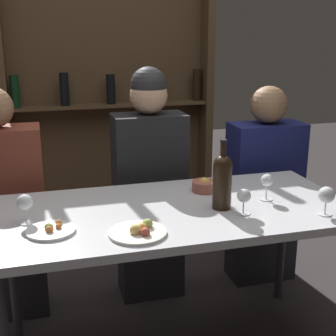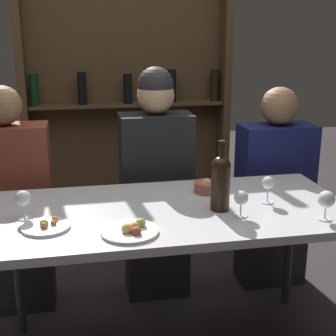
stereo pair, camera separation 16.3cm
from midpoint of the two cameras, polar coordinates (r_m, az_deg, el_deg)
name	(u,v)px [view 2 (the right image)]	position (r m, az deg, el deg)	size (l,w,h in m)	color
dining_table	(173,221)	(2.08, 2.85, -6.48)	(1.57, 0.75, 0.75)	silver
wine_rack_wall	(127,78)	(3.72, -3.78, 10.87)	(1.63, 0.21, 2.28)	#4C3823
wine_bottle	(221,180)	(2.02, 8.73, -1.54)	(0.08, 0.08, 0.31)	black
wine_glass_0	(23,199)	(1.98, -15.01, -3.74)	(0.07, 0.07, 0.12)	silver
wine_glass_1	(326,200)	(2.04, 20.94, -3.71)	(0.07, 0.07, 0.12)	silver
wine_glass_2	(241,199)	(1.98, 11.26, -3.76)	(0.06, 0.06, 0.11)	silver
wine_glass_3	(268,184)	(2.16, 14.25, -1.95)	(0.06, 0.06, 0.12)	silver
food_plate_0	(131,230)	(1.81, -1.94, -7.63)	(0.23, 0.23, 0.05)	silver
food_plate_1	(46,226)	(1.89, -12.25, -6.97)	(0.19, 0.19, 0.04)	white
snack_bowl	(207,187)	(2.26, 6.80, -2.28)	(0.12, 0.12, 0.07)	#995142
seated_person_left	(12,209)	(2.63, -16.79, -4.83)	(0.43, 0.22, 1.24)	#26262B
seated_person_center	(156,189)	(2.64, 0.34, -2.61)	(0.40, 0.22, 1.32)	#26262B
seated_person_right	(274,194)	(2.88, 14.34, -3.13)	(0.43, 0.22, 1.20)	#26262B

